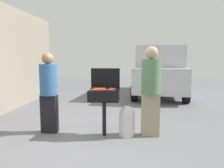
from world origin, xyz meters
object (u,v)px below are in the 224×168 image
(parked_minivan, at_px, (159,71))
(hot_dog_8, at_px, (96,89))
(hot_dog_4, at_px, (103,88))
(person_right, at_px, (151,88))
(hot_dog_12, at_px, (101,90))
(hot_dog_3, at_px, (98,89))
(hot_dog_11, at_px, (113,88))
(hot_dog_5, at_px, (97,88))
(hot_dog_0, at_px, (103,89))
(hot_dog_10, at_px, (108,90))
(person_left, at_px, (49,90))
(hot_dog_1, at_px, (104,89))
(hot_dog_13, at_px, (94,90))
(hot_dog_2, at_px, (112,90))
(hot_dog_9, at_px, (101,90))
(bbq_grill, at_px, (104,97))
(propane_tank, at_px, (127,120))
(hot_dog_6, at_px, (95,90))
(hot_dog_7, at_px, (113,89))
(hot_dog_14, at_px, (111,89))

(parked_minivan, bearing_deg, hot_dog_8, 75.11)
(hot_dog_4, distance_m, person_right, 0.97)
(hot_dog_12, bearing_deg, hot_dog_3, 115.01)
(hot_dog_3, bearing_deg, hot_dog_11, 17.79)
(hot_dog_5, xyz_separation_m, hot_dog_12, (0.13, -0.27, 0.00))
(hot_dog_0, distance_m, hot_dog_5, 0.22)
(hot_dog_10, xyz_separation_m, person_left, (-1.26, 0.17, -0.04))
(hot_dog_0, relative_size, hot_dog_1, 1.00)
(hot_dog_10, height_order, person_right, person_right)
(hot_dog_4, bearing_deg, hot_dog_11, 6.15)
(hot_dog_5, bearing_deg, hot_dog_0, -46.67)
(hot_dog_0, relative_size, hot_dog_13, 1.00)
(hot_dog_1, distance_m, person_left, 1.17)
(hot_dog_4, xyz_separation_m, hot_dog_10, (0.13, -0.19, 0.00))
(hot_dog_2, height_order, person_left, person_left)
(hot_dog_10, relative_size, hot_dog_13, 1.00)
(hot_dog_11, relative_size, person_left, 0.08)
(hot_dog_9, bearing_deg, bbq_grill, 49.11)
(person_left, bearing_deg, hot_dog_4, 15.69)
(hot_dog_12, bearing_deg, hot_dog_10, 24.97)
(hot_dog_9, xyz_separation_m, hot_dog_13, (-0.12, -0.07, 0.00))
(propane_tank, xyz_separation_m, person_left, (-1.64, 0.05, 0.59))
(hot_dog_6, xyz_separation_m, propane_tank, (0.62, 0.12, -0.64))
(hot_dog_7, height_order, propane_tank, hot_dog_7)
(hot_dog_0, xyz_separation_m, hot_dog_3, (-0.11, 0.07, 0.00))
(hot_dog_12, xyz_separation_m, hot_dog_14, (0.18, 0.16, 0.00))
(bbq_grill, height_order, person_left, person_left)
(bbq_grill, height_order, hot_dog_3, hot_dog_3)
(hot_dog_6, bearing_deg, hot_dog_5, 91.56)
(person_left, bearing_deg, hot_dog_5, 17.09)
(bbq_grill, xyz_separation_m, hot_dog_9, (-0.06, -0.07, 0.16))
(hot_dog_10, xyz_separation_m, hot_dog_13, (-0.27, -0.04, 0.00))
(bbq_grill, xyz_separation_m, hot_dog_13, (-0.18, -0.14, 0.16))
(hot_dog_3, relative_size, hot_dog_12, 1.00)
(hot_dog_10, bearing_deg, hot_dog_4, 123.48)
(hot_dog_11, distance_m, person_right, 0.77)
(person_right, bearing_deg, hot_dog_9, -2.15)
(hot_dog_5, bearing_deg, hot_dog_6, -88.44)
(hot_dog_11, bearing_deg, hot_dog_9, -139.64)
(person_right, bearing_deg, hot_dog_0, -3.46)
(hot_dog_0, height_order, hot_dog_12, same)
(hot_dog_14, bearing_deg, bbq_grill, -179.94)
(hot_dog_10, bearing_deg, hot_dog_3, 149.57)
(propane_tank, relative_size, person_right, 0.34)
(hot_dog_8, distance_m, person_right, 1.10)
(bbq_grill, distance_m, hot_dog_11, 0.26)
(hot_dog_10, relative_size, hot_dog_11, 1.00)
(hot_dog_4, height_order, person_right, person_right)
(hot_dog_14, bearing_deg, hot_dog_0, -165.80)
(hot_dog_7, distance_m, hot_dog_14, 0.07)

